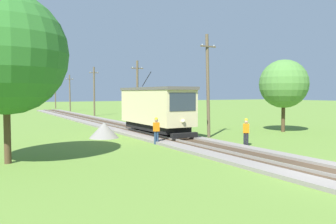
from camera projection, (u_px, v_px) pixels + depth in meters
name	position (u px, v px, depth m)	size (l,w,h in m)	color
ground_plane	(333.00, 177.00, 13.62)	(260.00, 260.00, 0.00)	olive
track_ballast	(333.00, 175.00, 13.62)	(4.20, 120.00, 0.18)	gray
sleeper_bed	(333.00, 173.00, 13.61)	(2.04, 120.00, 0.01)	#423323
rail_left	(322.00, 173.00, 13.25)	(0.07, 120.00, 0.14)	gray
red_tram	(156.00, 108.00, 26.77)	(2.60, 8.54, 4.79)	beige
utility_pole_near_tram	(208.00, 85.00, 25.92)	(1.40, 0.58, 7.84)	brown
utility_pole_mid	(137.00, 92.00, 37.11)	(1.40, 0.24, 6.89)	brown
utility_pole_far	(94.00, 91.00, 50.42)	(1.40, 0.27, 7.24)	brown
utility_pole_distant	(70.00, 93.00, 63.20)	(1.40, 0.50, 6.80)	brown
utility_pole_horizon	(55.00, 91.00, 74.47)	(1.40, 0.42, 7.33)	brown
gravel_pile	(104.00, 130.00, 25.62)	(2.22, 2.22, 1.17)	gray
track_worker	(246.00, 131.00, 21.53)	(0.44, 0.43, 1.78)	black
second_worker	(156.00, 129.00, 22.41)	(0.40, 0.28, 1.78)	navy
tree_left_near	(284.00, 84.00, 29.55)	(4.19, 4.19, 6.28)	#4C3823
tree_right_near	(5.00, 53.00, 16.04)	(5.81, 5.81, 8.14)	#4C3823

